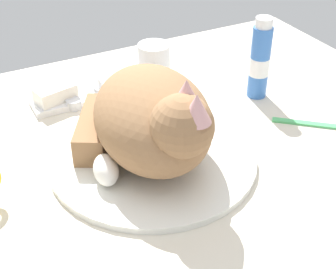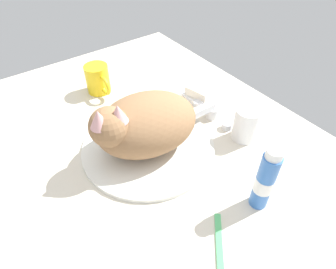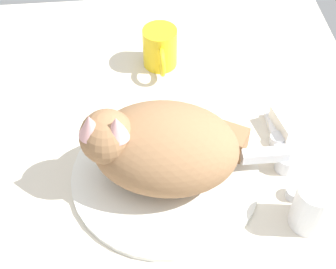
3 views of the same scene
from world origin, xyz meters
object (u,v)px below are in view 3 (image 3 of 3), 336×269
Objects in this scene: rinse_cup at (312,206)px; coffee_mug at (160,48)px; cat at (160,145)px; faucet at (279,161)px; soap_bar at (288,122)px.

coffee_mug is at bearing -153.50° from rinse_cup.
cat is 29.77cm from coffee_mug.
faucet is at bearing 88.86° from cat.
coffee_mug is at bearing -148.70° from faucet.
soap_bar is at bearing 45.60° from coffee_mug.
cat is at bearing -116.54° from rinse_cup.
faucet is 0.50× the size of cat.
cat is 4.05× the size of soap_bar.
coffee_mug is at bearing -134.40° from soap_bar.
faucet is 2.01× the size of soap_bar.
soap_bar is at bearing 175.72° from rinse_cup.
coffee_mug reaches higher than faucet.
coffee_mug is (-29.40, 2.50, -3.94)cm from cat.
cat reaches higher than faucet.
cat is at bearing -91.14° from faucet.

